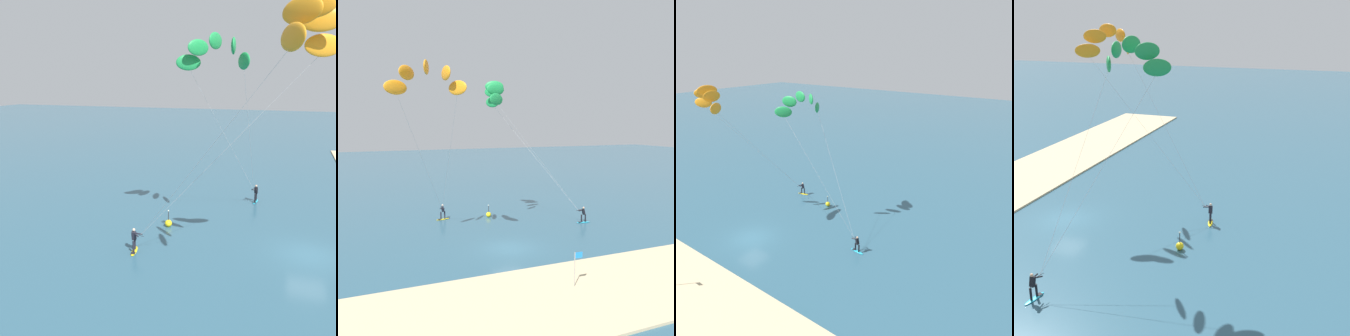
% 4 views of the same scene
% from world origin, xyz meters
% --- Properties ---
extents(ground_plane, '(240.00, 240.00, 0.00)m').
position_xyz_m(ground_plane, '(0.00, 0.00, 0.00)').
color(ground_plane, '#2D566B').
extents(kitesurfer_nearshore, '(11.14, 5.65, 14.41)m').
position_xyz_m(kitesurfer_nearshore, '(1.66, 6.82, 12.66)').
color(kitesurfer_nearshore, '#23ADD1').
rests_on(kitesurfer_nearshore, ground).
extents(kitesurfer_mid_water, '(7.18, 12.00, 15.04)m').
position_xyz_m(kitesurfer_mid_water, '(-6.18, 1.61, 13.24)').
color(kitesurfer_mid_water, yellow).
rests_on(kitesurfer_mid_water, ground).
extents(marker_buoy, '(0.56, 0.56, 1.38)m').
position_xyz_m(marker_buoy, '(1.88, 10.40, 0.30)').
color(marker_buoy, yellow).
rests_on(marker_buoy, ground).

